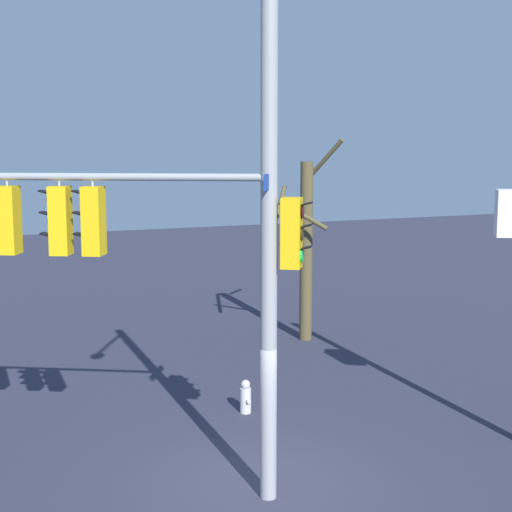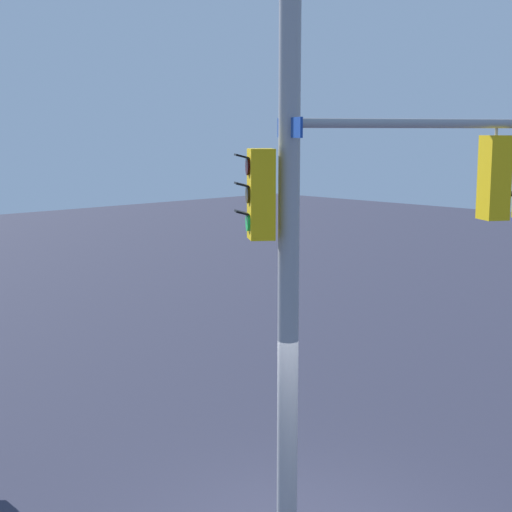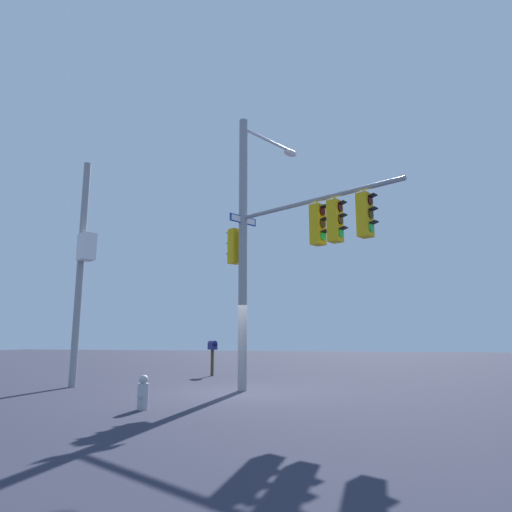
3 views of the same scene
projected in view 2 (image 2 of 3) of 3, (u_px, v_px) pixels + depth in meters
name	position (u px, v px, depth m)	size (l,w,h in m)	color
main_signal_pole_assembly	(375.00, 171.00, 9.87)	(5.16, 5.26, 8.50)	gray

